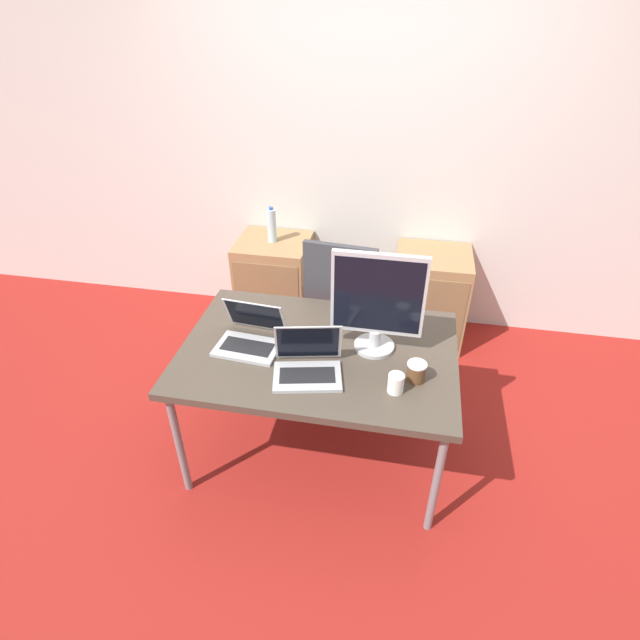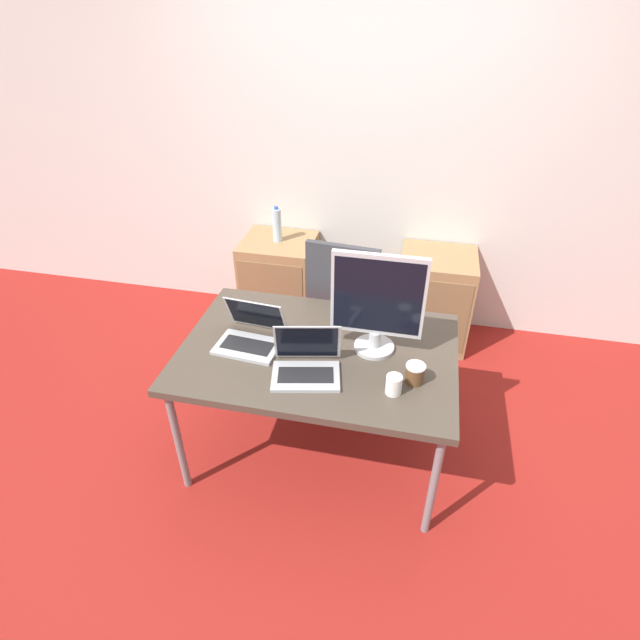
% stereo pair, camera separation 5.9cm
% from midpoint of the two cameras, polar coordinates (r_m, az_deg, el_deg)
% --- Properties ---
extents(ground_plane, '(14.00, 14.00, 0.00)m').
position_cam_midpoint_polar(ground_plane, '(3.07, -0.74, -14.23)').
color(ground_plane, maroon).
extents(wall_back, '(10.00, 0.05, 2.60)m').
position_cam_midpoint_polar(wall_back, '(3.68, 4.06, 18.51)').
color(wall_back, silver).
rests_on(wall_back, ground_plane).
extents(desk, '(1.41, 0.95, 0.73)m').
position_cam_midpoint_polar(desk, '(2.60, -0.85, -4.20)').
color(desk, '#473D33').
rests_on(desk, ground_plane).
extents(office_chair, '(0.56, 0.58, 1.06)m').
position_cam_midpoint_polar(office_chair, '(3.36, 2.39, -0.36)').
color(office_chair, '#232326').
rests_on(office_chair, ground_plane).
extents(cabinet_left, '(0.53, 0.49, 0.70)m').
position_cam_midpoint_polar(cabinet_left, '(3.91, -5.59, 4.30)').
color(cabinet_left, '#99754C').
rests_on(cabinet_left, ground_plane).
extents(cabinet_right, '(0.53, 0.49, 0.70)m').
position_cam_midpoint_polar(cabinet_right, '(3.79, 11.89, 2.56)').
color(cabinet_right, '#99754C').
rests_on(cabinet_right, ground_plane).
extents(water_bottle, '(0.07, 0.07, 0.27)m').
position_cam_midpoint_polar(water_bottle, '(3.70, -5.99, 10.70)').
color(water_bottle, silver).
rests_on(water_bottle, cabinet_left).
extents(laptop_left, '(0.34, 0.32, 0.22)m').
position_cam_midpoint_polar(laptop_left, '(2.60, -8.63, -1.90)').
color(laptop_left, '#ADADB2').
rests_on(laptop_left, desk).
extents(laptop_right, '(0.36, 0.32, 0.23)m').
position_cam_midpoint_polar(laptop_right, '(2.39, -2.12, -5.14)').
color(laptop_right, '#ADADB2').
rests_on(laptop_right, desk).
extents(monitor, '(0.46, 0.21, 0.54)m').
position_cam_midpoint_polar(monitor, '(2.43, 5.89, 1.99)').
color(monitor, '#B7B7BC').
rests_on(monitor, desk).
extents(coffee_cup_white, '(0.07, 0.07, 0.10)m').
position_cam_midpoint_polar(coffee_cup_white, '(2.31, 7.93, -7.18)').
color(coffee_cup_white, white).
rests_on(coffee_cup_white, desk).
extents(coffee_cup_brown, '(0.09, 0.09, 0.10)m').
position_cam_midpoint_polar(coffee_cup_brown, '(2.39, 10.25, -5.84)').
color(coffee_cup_brown, brown).
rests_on(coffee_cup_brown, desk).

